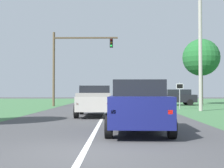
# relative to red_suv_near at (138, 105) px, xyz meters

# --- Properties ---
(ground_plane) EXTENTS (120.00, 120.00, 0.00)m
(ground_plane) POSITION_rel_red_suv_near_xyz_m (-1.60, 9.16, -1.01)
(ground_plane) COLOR #424244
(lane_centre_stripe) EXTENTS (0.16, 43.92, 0.01)m
(lane_centre_stripe) POSITION_rel_red_suv_near_xyz_m (-1.60, -1.84, -1.00)
(lane_centre_stripe) COLOR white
(lane_centre_stripe) RESTS_ON ground_plane
(red_suv_near) EXTENTS (2.34, 4.82, 1.90)m
(red_suv_near) POSITION_rel_red_suv_near_xyz_m (0.00, 0.00, 0.00)
(red_suv_near) COLOR navy
(red_suv_near) RESTS_ON ground_plane
(pickup_truck_lead) EXTENTS (2.28, 4.94, 1.84)m
(pickup_truck_lead) POSITION_rel_red_suv_near_xyz_m (-2.09, 7.26, -0.06)
(pickup_truck_lead) COLOR #B7B2A8
(pickup_truck_lead) RESTS_ON ground_plane
(traffic_light) EXTENTS (6.71, 0.40, 7.63)m
(traffic_light) POSITION_rel_red_suv_near_xyz_m (-5.58, 20.15, 3.98)
(traffic_light) COLOR brown
(traffic_light) RESTS_ON ground_plane
(keep_moving_sign) EXTENTS (0.60, 0.09, 2.30)m
(keep_moving_sign) POSITION_rel_red_suv_near_xyz_m (4.62, 15.10, 0.47)
(keep_moving_sign) COLOR gray
(keep_moving_sign) RESTS_ON ground_plane
(oak_tree_right) EXTENTS (4.33, 4.33, 7.68)m
(oak_tree_right) POSITION_rel_red_suv_near_xyz_m (9.14, 24.84, 4.49)
(oak_tree_right) COLOR #4C351E
(oak_tree_right) RESTS_ON ground_plane
(crossing_suv_far) EXTENTS (4.22, 2.12, 1.73)m
(crossing_suv_far) POSITION_rel_red_suv_near_xyz_m (5.78, 22.49, -0.10)
(crossing_suv_far) COLOR black
(crossing_suv_far) RESTS_ON ground_plane
(utility_pole_right) EXTENTS (0.28, 0.28, 8.59)m
(utility_pole_right) POSITION_rel_red_suv_near_xyz_m (5.69, 12.48, 3.29)
(utility_pole_right) COLOR #9E998E
(utility_pole_right) RESTS_ON ground_plane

